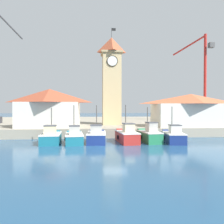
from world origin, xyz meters
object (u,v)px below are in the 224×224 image
object	(u,v)px
warehouse_right	(191,110)
clock_tower	(112,79)
fishing_boat_mid_left	(127,136)
fishing_boat_far_left	(51,137)
port_crane_near	(204,87)
fishing_boat_center	(149,135)
fishing_boat_left_outer	(74,137)
fishing_boat_left_inner	(96,136)
fishing_boat_mid_right	(173,136)
warehouse_left	(50,107)

from	to	relation	value
warehouse_right	clock_tower	bearing A→B (deg)	158.80
fishing_boat_mid_left	warehouse_right	world-z (taller)	warehouse_right
fishing_boat_far_left	clock_tower	world-z (taller)	clock_tower
warehouse_right	port_crane_near	bearing A→B (deg)	55.28
fishing_boat_far_left	fishing_boat_center	size ratio (longest dim) A/B	0.99
port_crane_near	fishing_boat_left_outer	bearing A→B (deg)	-143.64
fishing_boat_mid_left	fishing_boat_center	size ratio (longest dim) A/B	1.08
clock_tower	fishing_boat_far_left	bearing A→B (deg)	-125.75
fishing_boat_left_outer	port_crane_near	xyz separation A→B (m)	(25.54, 18.81, 7.88)
fishing_boat_far_left	fishing_boat_mid_left	distance (m)	8.86
fishing_boat_far_left	clock_tower	size ratio (longest dim) A/B	0.28
fishing_boat_left_inner	fishing_boat_center	bearing A→B (deg)	-0.03
port_crane_near	fishing_boat_left_inner	bearing A→B (deg)	-140.84
clock_tower	warehouse_right	world-z (taller)	clock_tower
fishing_boat_left_inner	fishing_boat_mid_right	xyz separation A→B (m)	(9.06, -0.58, -0.01)
fishing_boat_far_left	fishing_boat_left_inner	distance (m)	5.25
clock_tower	fishing_boat_left_outer	bearing A→B (deg)	-115.26
fishing_boat_far_left	warehouse_right	world-z (taller)	warehouse_right
warehouse_right	fishing_boat_left_inner	bearing A→B (deg)	-155.68
fishing_boat_mid_right	fishing_boat_far_left	bearing A→B (deg)	177.39
fishing_boat_far_left	port_crane_near	distance (m)	34.71
fishing_boat_far_left	warehouse_right	xyz separation A→B (m)	(19.81, 6.51, 3.06)
fishing_boat_mid_right	warehouse_right	size ratio (longest dim) A/B	0.40
fishing_boat_left_outer	port_crane_near	bearing A→B (deg)	36.36
fishing_boat_left_outer	port_crane_near	distance (m)	32.69
clock_tower	port_crane_near	distance (m)	21.58
fishing_boat_left_outer	warehouse_left	xyz separation A→B (m)	(-4.30, 7.82, 3.44)
fishing_boat_left_outer	fishing_boat_left_inner	bearing A→B (deg)	2.37
fishing_boat_left_outer	warehouse_right	distance (m)	18.66
clock_tower	warehouse_left	world-z (taller)	clock_tower
fishing_boat_center	fishing_boat_mid_right	xyz separation A→B (m)	(2.75, -0.57, -0.08)
fishing_boat_far_left	fishing_boat_left_outer	bearing A→B (deg)	-3.89
fishing_boat_left_inner	warehouse_right	size ratio (longest dim) A/B	0.38
fishing_boat_left_outer	fishing_boat_left_inner	distance (m)	2.59
fishing_boat_far_left	fishing_boat_center	distance (m)	11.57
fishing_boat_far_left	fishing_boat_mid_left	size ratio (longest dim) A/B	0.92
fishing_boat_mid_left	port_crane_near	size ratio (longest dim) A/B	0.27
fishing_boat_far_left	warehouse_left	size ratio (longest dim) A/B	0.50
fishing_boat_mid_left	port_crane_near	bearing A→B (deg)	44.14
fishing_boat_mid_right	warehouse_right	bearing A→B (deg)	52.48
warehouse_right	port_crane_near	xyz separation A→B (m)	(8.40, 12.12, 4.81)
fishing_boat_mid_left	clock_tower	bearing A→B (deg)	94.43
fishing_boat_left_outer	warehouse_left	distance (m)	9.57
fishing_boat_far_left	port_crane_near	bearing A→B (deg)	33.44
warehouse_right	port_crane_near	size ratio (longest dim) A/B	0.63
warehouse_left	fishing_boat_far_left	bearing A→B (deg)	-77.95
fishing_boat_left_outer	fishing_boat_mid_left	xyz separation A→B (m)	(6.19, 0.03, 0.09)
fishing_boat_left_inner	fishing_boat_far_left	bearing A→B (deg)	179.19
fishing_boat_center	warehouse_right	size ratio (longest dim) A/B	0.40
fishing_boat_center	clock_tower	distance (m)	14.30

